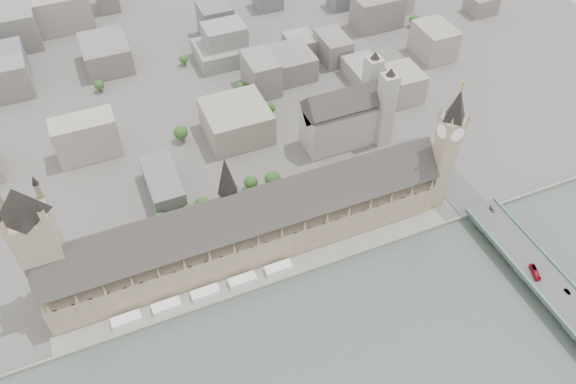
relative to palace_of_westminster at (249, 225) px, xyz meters
name	(u,v)px	position (x,y,z in m)	size (l,w,h in m)	color
ground	(261,268)	(0.00, -19.70, -22.71)	(900.00, 900.00, 0.00)	#595651
embankment_wall	(269,285)	(0.00, -34.70, -21.21)	(600.00, 1.50, 3.00)	slate
river_terrace	(265,276)	(0.00, -27.20, -21.71)	(270.00, 15.00, 2.00)	slate
terrace_tents	(205,293)	(-40.00, -26.70, -18.71)	(118.00, 7.00, 4.00)	white
palace_of_westminster	(249,225)	(0.00, 0.00, 0.00)	(265.00, 40.73, 55.44)	tan
elizabeth_tower	(447,142)	(138.00, -11.70, 35.38)	(17.00, 17.00, 107.50)	tan
victoria_tower	(39,244)	(-122.00, 6.30, 32.50)	(30.00, 30.00, 100.00)	tan
central_tower	(227,186)	(-10.00, 6.30, 35.21)	(13.00, 13.00, 48.00)	gray
westminster_bridge	(547,287)	(162.00, -107.20, -17.58)	(25.00, 325.00, 10.25)	#474749
westminster_abbey	(348,116)	(110.92, 75.30, 2.38)	(68.00, 36.00, 64.00)	gray
city_skyline_inland	(165,56)	(0.00, 225.30, -3.71)	(720.00, 360.00, 38.00)	gray
park_trees	(218,204)	(-10.00, 40.30, -15.21)	(110.00, 30.00, 15.00)	#274B1A
red_bus_north	(535,272)	(157.17, -97.96, -10.74)	(2.88, 12.31, 3.43)	#AD1324
car_silver	(567,291)	(166.73, -116.98, -11.73)	(1.55, 4.43, 1.46)	gray
car_approach	(492,209)	(166.01, -42.43, -11.66)	(2.24, 5.50, 1.60)	gray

